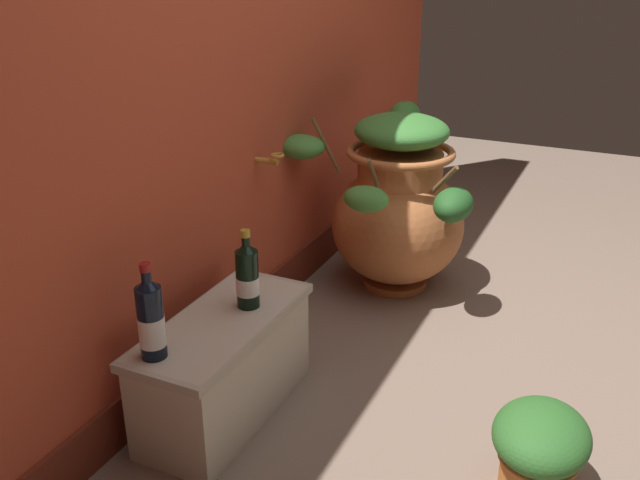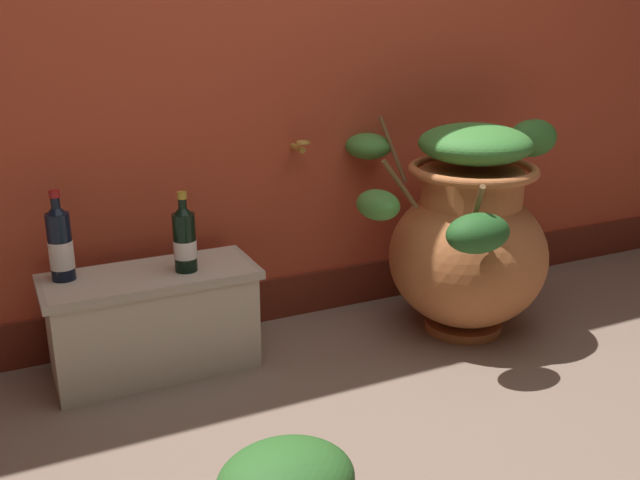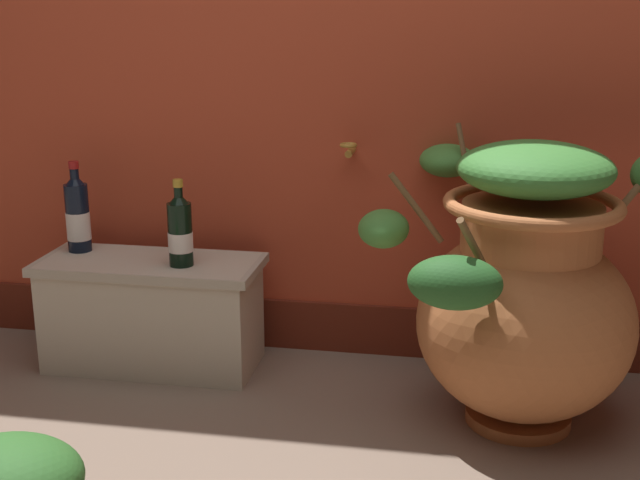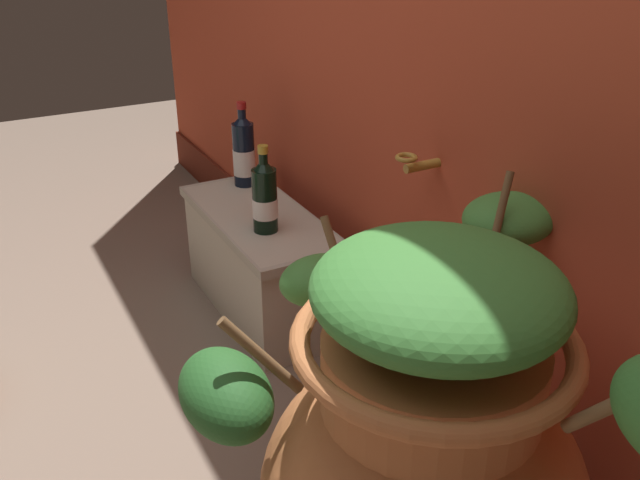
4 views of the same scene
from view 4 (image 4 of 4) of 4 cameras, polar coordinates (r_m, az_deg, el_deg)
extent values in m
cube|color=maroon|center=(2.12, 7.33, -9.44)|extent=(4.40, 0.02, 0.18)
cylinder|color=#B28433|center=(1.76, 8.44, 6.08)|extent=(0.02, 0.10, 0.02)
torus|color=#B28433|center=(1.72, 7.15, 6.76)|extent=(0.06, 0.06, 0.01)
cylinder|color=#B26638|center=(1.23, 9.19, -11.19)|extent=(0.39, 0.39, 0.16)
torus|color=#B26638|center=(1.18, 9.46, -8.19)|extent=(0.49, 0.49, 0.04)
cylinder|color=brown|center=(1.42, 1.75, -2.65)|extent=(0.16, 0.02, 0.20)
ellipsoid|color=#428438|center=(1.52, 0.03, -3.32)|extent=(0.15, 0.19, 0.11)
cylinder|color=brown|center=(1.04, 23.85, -11.97)|extent=(0.15, 0.06, 0.19)
cylinder|color=brown|center=(1.45, 14.18, 0.05)|extent=(0.08, 0.12, 0.26)
ellipsoid|color=#428438|center=(1.55, 15.30, 1.73)|extent=(0.18, 0.21, 0.10)
cylinder|color=brown|center=(1.22, -4.88, -9.49)|extent=(0.09, 0.13, 0.16)
ellipsoid|color=#235623|center=(1.29, -7.80, -12.48)|extent=(0.24, 0.16, 0.14)
ellipsoid|color=#387A33|center=(1.13, 9.82, -4.09)|extent=(0.42, 0.42, 0.15)
cube|color=beige|center=(2.41, -4.86, -1.91)|extent=(0.70, 0.30, 0.37)
cube|color=#AEA592|center=(2.33, -5.02, 1.78)|extent=(0.74, 0.32, 0.03)
cylinder|color=black|center=(2.54, -6.30, 7.02)|extent=(0.08, 0.08, 0.23)
cone|color=black|center=(2.50, -6.45, 9.81)|extent=(0.08, 0.08, 0.04)
cylinder|color=black|center=(2.50, -6.48, 10.37)|extent=(0.03, 0.03, 0.08)
cylinder|color=maroon|center=(2.49, -6.51, 10.98)|extent=(0.03, 0.03, 0.02)
cylinder|color=silver|center=(2.55, -6.27, 6.44)|extent=(0.08, 0.08, 0.10)
cylinder|color=black|center=(2.17, -4.58, 3.26)|extent=(0.08, 0.08, 0.21)
cone|color=black|center=(2.13, -4.69, 6.15)|extent=(0.08, 0.08, 0.04)
cylinder|color=black|center=(2.12, -4.71, 6.78)|extent=(0.03, 0.03, 0.08)
cylinder|color=#B7932D|center=(2.11, -4.74, 7.46)|extent=(0.03, 0.03, 0.02)
cylinder|color=silver|center=(2.18, -4.55, 2.70)|extent=(0.08, 0.08, 0.06)
camera|label=1|loc=(3.66, -37.36, 24.74)|focal=38.92mm
camera|label=2|loc=(2.87, -62.77, 11.48)|focal=40.40mm
camera|label=3|loc=(1.94, -87.93, -3.06)|focal=47.39mm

